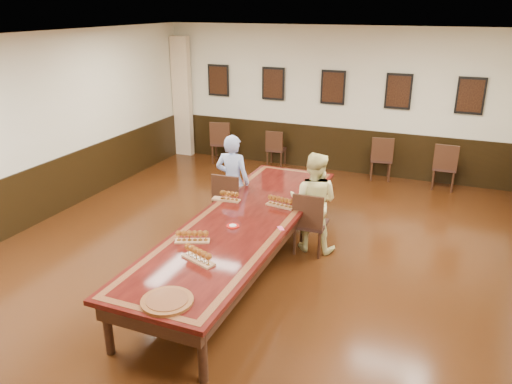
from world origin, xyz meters
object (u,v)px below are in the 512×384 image
at_px(person_woman, 313,202).
at_px(spare_chair_c, 381,157).
at_px(person_man, 233,181).
at_px(chair_woman, 311,222).
at_px(conference_table, 243,229).
at_px(carved_platter, 167,301).
at_px(spare_chair_a, 222,141).
at_px(spare_chair_b, 276,148).
at_px(spare_chair_d, 445,166).
at_px(chair_man, 231,200).

bearing_deg(person_woman, spare_chair_c, -98.19).
height_order(spare_chair_c, person_man, person_man).
relative_size(chair_woman, conference_table, 0.20).
bearing_deg(carved_platter, spare_chair_c, 81.24).
xyz_separation_m(spare_chair_a, conference_table, (2.55, -4.56, 0.10)).
bearing_deg(spare_chair_a, conference_table, 105.52).
height_order(spare_chair_b, spare_chair_c, spare_chair_c).
relative_size(person_man, carved_platter, 2.71).
distance_m(spare_chair_a, spare_chair_d, 5.07).
distance_m(spare_chair_d, carved_platter, 7.23).
bearing_deg(carved_platter, chair_woman, 78.27).
height_order(spare_chair_b, person_man, person_man).
relative_size(spare_chair_c, carved_platter, 1.63).
bearing_deg(spare_chair_b, chair_woman, 113.57).
bearing_deg(chair_woman, person_woman, -90.00).
bearing_deg(spare_chair_b, person_man, 94.57).
distance_m(spare_chair_b, conference_table, 4.94).
height_order(chair_man, spare_chair_c, chair_man).
relative_size(spare_chair_b, spare_chair_c, 0.90).
xyz_separation_m(spare_chair_c, spare_chair_d, (1.32, -0.13, 0.01)).
bearing_deg(spare_chair_b, spare_chair_a, 6.14).
bearing_deg(conference_table, spare_chair_d, 61.44).
height_order(spare_chair_a, carved_platter, spare_chair_a).
distance_m(spare_chair_c, person_woman, 3.83).
distance_m(spare_chair_d, person_man, 4.68).
bearing_deg(spare_chair_d, conference_table, 61.64).
xyz_separation_m(spare_chair_b, conference_table, (1.24, -4.78, 0.18)).
relative_size(person_woman, carved_platter, 2.62).
bearing_deg(chair_woman, carved_platter, 76.70).
distance_m(chair_man, carved_platter, 3.50).
xyz_separation_m(spare_chair_c, carved_platter, (-1.07, -6.95, 0.28)).
bearing_deg(spare_chair_d, spare_chair_c, -5.53).
distance_m(chair_man, conference_table, 1.39).
distance_m(spare_chair_d, person_woman, 4.07).
distance_m(spare_chair_c, person_man, 3.99).
relative_size(spare_chair_d, person_woman, 0.63).
bearing_deg(person_woman, chair_man, -9.61).
bearing_deg(carved_platter, person_man, 104.09).
xyz_separation_m(chair_man, spare_chair_d, (3.26, 3.44, -0.01)).
bearing_deg(person_woman, person_man, -13.56).
xyz_separation_m(spare_chair_b, carved_platter, (1.37, -6.98, 0.33)).
height_order(spare_chair_a, person_man, person_man).
height_order(person_man, carved_platter, person_man).
relative_size(chair_woman, person_man, 0.62).
bearing_deg(spare_chair_a, spare_chair_b, 175.85).
xyz_separation_m(spare_chair_d, carved_platter, (-2.39, -6.82, 0.28)).
relative_size(spare_chair_b, conference_table, 0.17).
xyz_separation_m(spare_chair_c, person_man, (-1.95, -3.47, 0.32)).
height_order(spare_chair_a, person_woman, person_woman).
bearing_deg(person_woman, spare_chair_d, -117.22).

